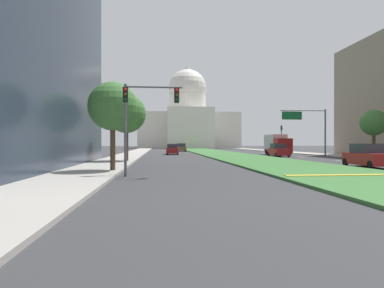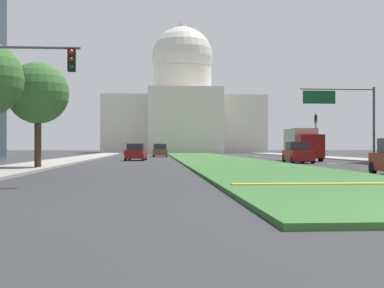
# 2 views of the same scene
# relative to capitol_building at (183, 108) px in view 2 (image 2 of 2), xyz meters

# --- Properties ---
(ground_plane) EXTENTS (260.00, 260.00, 0.00)m
(ground_plane) POSITION_rel_capitol_building_xyz_m (0.00, -54.42, -10.25)
(ground_plane) COLOR #333335
(grass_median) EXTENTS (8.19, 99.32, 0.14)m
(grass_median) POSITION_rel_capitol_building_xyz_m (0.00, -59.94, -10.18)
(grass_median) COLOR #386B33
(grass_median) RESTS_ON ground_plane
(median_curb_nose) EXTENTS (7.38, 0.50, 0.04)m
(median_curb_nose) POSITION_rel_capitol_building_xyz_m (0.00, -100.91, -10.09)
(median_curb_nose) COLOR gold
(median_curb_nose) RESTS_ON grass_median
(lane_dashes_right) EXTENTS (0.16, 56.06, 0.01)m
(lane_dashes_right) POSITION_rel_capitol_building_xyz_m (8.40, -72.01, -10.25)
(lane_dashes_right) COLOR silver
(lane_dashes_right) RESTS_ON ground_plane
(sidewalk_left) EXTENTS (4.00, 99.32, 0.15)m
(sidewalk_left) POSITION_rel_capitol_building_xyz_m (-14.70, -65.46, -10.18)
(sidewalk_left) COLOR #9E9991
(sidewalk_left) RESTS_ON ground_plane
(sidewalk_right) EXTENTS (4.00, 99.32, 0.15)m
(sidewalk_right) POSITION_rel_capitol_building_xyz_m (14.70, -65.46, -10.18)
(sidewalk_right) COLOR #9E9991
(sidewalk_right) RESTS_ON ground_plane
(capitol_building) EXTENTS (35.40, 25.07, 29.82)m
(capitol_building) POSITION_rel_capitol_building_xyz_m (0.00, 0.00, 0.00)
(capitol_building) COLOR silver
(capitol_building) RESTS_ON ground_plane
(traffic_light_near_left) EXTENTS (3.34, 0.35, 5.20)m
(traffic_light_near_left) POSITION_rel_capitol_building_xyz_m (-11.35, -98.96, -6.46)
(traffic_light_near_left) COLOR #515456
(traffic_light_near_left) RESTS_ON ground_plane
(traffic_light_far_right) EXTENTS (0.28, 0.35, 5.20)m
(traffic_light_far_right) POSITION_rel_capitol_building_xyz_m (12.20, -59.98, -6.94)
(traffic_light_far_right) COLOR #515456
(traffic_light_far_right) RESTS_ON ground_plane
(overhead_guide_sign) EXTENTS (6.49, 0.20, 6.50)m
(overhead_guide_sign) POSITION_rel_capitol_building_xyz_m (9.93, -75.34, -5.56)
(overhead_guide_sign) COLOR #515456
(overhead_guide_sign) RESTS_ON ground_plane
(street_tree_left_mid) EXTENTS (3.83, 3.83, 6.68)m
(street_tree_left_mid) POSITION_rel_capitol_building_xyz_m (-13.53, -85.48, -5.53)
(street_tree_left_mid) COLOR #4C3823
(street_tree_left_mid) RESTS_ON ground_plane
(sedan_midblock) EXTENTS (2.04, 4.25, 1.82)m
(sedan_midblock) POSITION_rel_capitol_building_xyz_m (5.94, -74.72, -9.41)
(sedan_midblock) COLOR maroon
(sedan_midblock) RESTS_ON ground_plane
(sedan_distant) EXTENTS (2.15, 4.31, 1.71)m
(sedan_distant) POSITION_rel_capitol_building_xyz_m (-8.20, -65.77, -9.45)
(sedan_distant) COLOR maroon
(sedan_distant) RESTS_ON ground_plane
(sedan_far_horizon) EXTENTS (2.04, 4.55, 1.77)m
(sedan_far_horizon) POSITION_rel_capitol_building_xyz_m (-5.59, -48.15, -9.42)
(sedan_far_horizon) COLOR brown
(sedan_far_horizon) RESTS_ON ground_plane
(box_truck_delivery) EXTENTS (2.40, 6.40, 3.20)m
(box_truck_delivery) POSITION_rel_capitol_building_xyz_m (8.28, -68.16, -8.57)
(box_truck_delivery) COLOR maroon
(box_truck_delivery) RESTS_ON ground_plane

